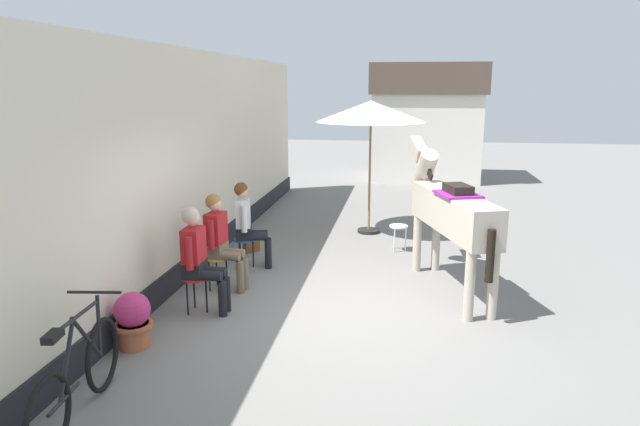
% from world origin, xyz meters
% --- Properties ---
extents(ground_plane, '(40.00, 40.00, 0.00)m').
position_xyz_m(ground_plane, '(0.00, 3.00, 0.00)').
color(ground_plane, slate).
extents(pub_facade_wall, '(0.34, 14.00, 3.40)m').
position_xyz_m(pub_facade_wall, '(-2.55, 1.50, 1.54)').
color(pub_facade_wall, beige).
rests_on(pub_facade_wall, ground_plane).
extents(distant_cottage, '(3.40, 2.60, 3.50)m').
position_xyz_m(distant_cottage, '(1.40, 11.09, 1.80)').
color(distant_cottage, silver).
rests_on(distant_cottage, ground_plane).
extents(seated_visitor_near, '(0.61, 0.49, 1.39)m').
position_xyz_m(seated_visitor_near, '(-1.74, -0.17, 0.78)').
color(seated_visitor_near, red).
rests_on(seated_visitor_near, ground_plane).
extents(seated_visitor_middle, '(0.61, 0.49, 1.39)m').
position_xyz_m(seated_visitor_middle, '(-1.74, 0.68, 0.78)').
color(seated_visitor_middle, gold).
rests_on(seated_visitor_middle, ground_plane).
extents(seated_visitor_far, '(0.61, 0.48, 1.39)m').
position_xyz_m(seated_visitor_far, '(-1.63, 1.68, 0.78)').
color(seated_visitor_far, '#194C99').
rests_on(seated_visitor_far, ground_plane).
extents(saddled_horse_center, '(1.20, 2.89, 2.06)m').
position_xyz_m(saddled_horse_center, '(1.44, 1.17, 1.16)').
color(saddled_horse_center, '#B2A899').
rests_on(saddled_horse_center, ground_plane).
extents(flower_planter_near, '(0.43, 0.43, 0.64)m').
position_xyz_m(flower_planter_near, '(-2.14, -1.22, 0.33)').
color(flower_planter_near, '#A85638').
rests_on(flower_planter_near, ground_plane).
extents(leaning_bicycle, '(0.50, 1.75, 1.02)m').
position_xyz_m(leaning_bicycle, '(-1.93, -2.61, 0.40)').
color(leaning_bicycle, black).
rests_on(leaning_bicycle, ground_plane).
extents(cafe_parasol, '(2.10, 2.10, 2.58)m').
position_xyz_m(cafe_parasol, '(0.13, 4.17, 2.36)').
color(cafe_parasol, black).
rests_on(cafe_parasol, ground_plane).
extents(spare_stool_white, '(0.32, 0.32, 0.46)m').
position_xyz_m(spare_stool_white, '(0.73, 2.98, 0.40)').
color(spare_stool_white, white).
rests_on(spare_stool_white, ground_plane).
extents(satchel_bag, '(0.28, 0.28, 0.20)m').
position_xyz_m(satchel_bag, '(-1.82, 2.51, 0.10)').
color(satchel_bag, brown).
rests_on(satchel_bag, ground_plane).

